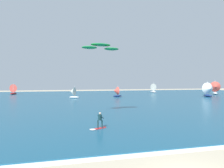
# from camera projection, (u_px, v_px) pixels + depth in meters

# --- Properties ---
(ocean) EXTENTS (160.00, 90.00, 0.10)m
(ocean) POSITION_uv_depth(u_px,v_px,m) (84.00, 99.00, 58.17)
(ocean) COLOR navy
(ocean) RESTS_ON ground
(shoreline_foam) EXTENTS (72.03, 2.32, 0.01)m
(shoreline_foam) POSITION_uv_depth(u_px,v_px,m) (175.00, 148.00, 15.40)
(shoreline_foam) COLOR white
(shoreline_foam) RESTS_ON ground
(kitesurfer) EXTENTS (1.99, 1.42, 1.67)m
(kitesurfer) POSITION_uv_depth(u_px,v_px,m) (99.00, 123.00, 21.15)
(kitesurfer) COLOR red
(kitesurfer) RESTS_ON ocean
(kite) EXTENTS (5.64, 2.58, 0.82)m
(kite) POSITION_uv_depth(u_px,v_px,m) (101.00, 47.00, 28.69)
(kite) COLOR #198C3F
(sailboat_near_shore) EXTENTS (3.11, 2.68, 3.56)m
(sailboat_near_shore) POSITION_uv_depth(u_px,v_px,m) (116.00, 92.00, 64.16)
(sailboat_near_shore) COLOR navy
(sailboat_near_shore) RESTS_ON ocean
(sailboat_mid_left) EXTENTS (4.43, 4.81, 5.34)m
(sailboat_mid_left) POSITION_uv_depth(u_px,v_px,m) (215.00, 88.00, 75.50)
(sailboat_mid_left) COLOR white
(sailboat_mid_left) RESTS_ON ocean
(sailboat_trailing) EXTENTS (3.16, 2.82, 3.53)m
(sailboat_trailing) POSITION_uv_depth(u_px,v_px,m) (73.00, 93.00, 59.36)
(sailboat_trailing) COLOR white
(sailboat_trailing) RESTS_ON ocean
(sailboat_outermost) EXTENTS (3.34, 3.86, 4.38)m
(sailboat_outermost) POSITION_uv_depth(u_px,v_px,m) (152.00, 88.00, 87.65)
(sailboat_outermost) COLOR silver
(sailboat_outermost) RESTS_ON ocean
(sailboat_heeled_over) EXTENTS (3.37, 3.79, 4.25)m
(sailboat_heeled_over) POSITION_uv_depth(u_px,v_px,m) (14.00, 89.00, 76.94)
(sailboat_heeled_over) COLOR maroon
(sailboat_heeled_over) RESTS_ON ocean
(sailboat_leading) EXTENTS (3.75, 4.36, 4.98)m
(sailboat_leading) POSITION_uv_depth(u_px,v_px,m) (209.00, 90.00, 64.01)
(sailboat_leading) COLOR navy
(sailboat_leading) RESTS_ON ocean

